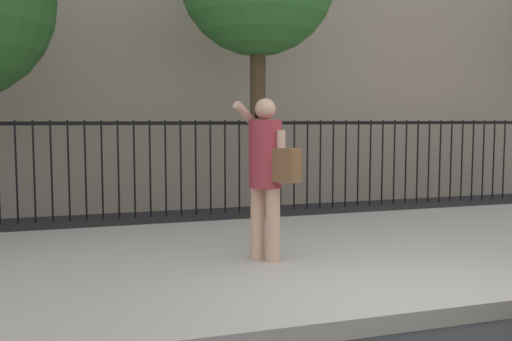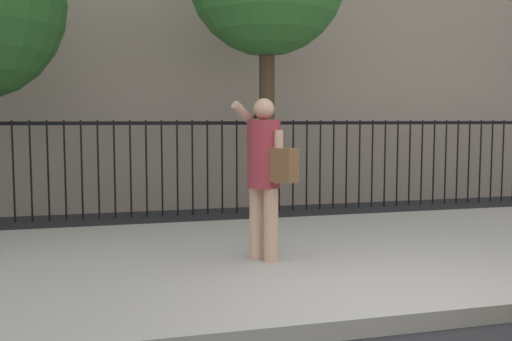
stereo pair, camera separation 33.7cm
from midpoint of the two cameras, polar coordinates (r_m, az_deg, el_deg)
The scene contains 4 objects.
ground_plane at distance 4.85m, azimuth 15.95°, elevation -14.55°, with size 60.00×60.00×0.00m, color #28282B.
sidewalk at distance 6.68m, azimuth 5.15°, elevation -8.28°, with size 28.00×4.40×0.15m, color #B2ADA3.
iron_fence at distance 10.02m, azimuth -3.31°, elevation 1.63°, with size 12.03×0.04×1.60m.
pedestrian_on_phone at distance 5.96m, azimuth -0.51°, elevation 0.32°, with size 0.62×0.72×1.67m.
Camera 1 is at (-2.78, -3.71, 1.61)m, focal length 40.94 mm.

